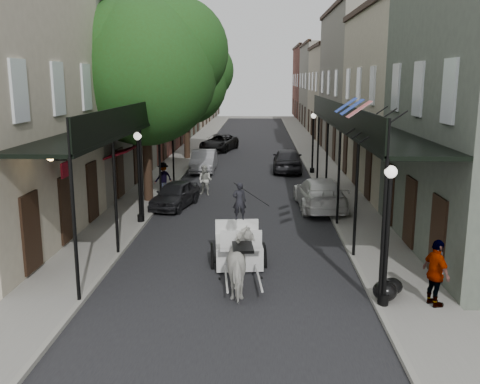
# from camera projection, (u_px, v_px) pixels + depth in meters

# --- Properties ---
(ground) EXTENTS (140.00, 140.00, 0.00)m
(ground) POSITION_uv_depth(u_px,v_px,m) (232.00, 279.00, 16.19)
(ground) COLOR gray
(ground) RESTS_ON ground
(road) EXTENTS (8.00, 90.00, 0.01)m
(road) POSITION_uv_depth(u_px,v_px,m) (248.00, 169.00, 35.73)
(road) COLOR black
(road) RESTS_ON ground
(sidewalk_left) EXTENTS (2.20, 90.00, 0.12)m
(sidewalk_left) POSITION_uv_depth(u_px,v_px,m) (173.00, 167.00, 35.91)
(sidewalk_left) COLOR gray
(sidewalk_left) RESTS_ON ground
(sidewalk_right) EXTENTS (2.20, 90.00, 0.12)m
(sidewalk_right) POSITION_uv_depth(u_px,v_px,m) (323.00, 168.00, 35.53)
(sidewalk_right) COLOR gray
(sidewalk_right) RESTS_ON ground
(building_row_left) EXTENTS (5.00, 80.00, 10.50)m
(building_row_left) POSITION_uv_depth(u_px,v_px,m) (148.00, 86.00, 44.73)
(building_row_left) COLOR #B5AA91
(building_row_left) RESTS_ON ground
(building_row_right) EXTENTS (5.00, 80.00, 10.50)m
(building_row_right) POSITION_uv_depth(u_px,v_px,m) (355.00, 87.00, 44.08)
(building_row_right) COLOR slate
(building_row_right) RESTS_ON ground
(gallery_left) EXTENTS (2.20, 18.05, 4.88)m
(gallery_left) POSITION_uv_depth(u_px,v_px,m) (126.00, 124.00, 22.34)
(gallery_left) COLOR black
(gallery_left) RESTS_ON sidewalk_left
(gallery_right) EXTENTS (2.20, 18.05, 4.88)m
(gallery_right) POSITION_uv_depth(u_px,v_px,m) (356.00, 125.00, 21.98)
(gallery_right) COLOR black
(gallery_right) RESTS_ON sidewalk_right
(tree_near) EXTENTS (7.31, 6.80, 9.63)m
(tree_near) POSITION_uv_depth(u_px,v_px,m) (153.00, 66.00, 24.93)
(tree_near) COLOR #382619
(tree_near) RESTS_ON sidewalk_left
(tree_far) EXTENTS (6.45, 6.00, 8.61)m
(tree_far) POSITION_uv_depth(u_px,v_px,m) (191.00, 79.00, 38.75)
(tree_far) COLOR #382619
(tree_far) RESTS_ON sidewalk_left
(lamppost_right_near) EXTENTS (0.32, 0.32, 3.71)m
(lamppost_right_near) POSITION_uv_depth(u_px,v_px,m) (387.00, 234.00, 13.65)
(lamppost_right_near) COLOR black
(lamppost_right_near) RESTS_ON sidewalk_right
(lamppost_left) EXTENTS (0.32, 0.32, 3.71)m
(lamppost_left) POSITION_uv_depth(u_px,v_px,m) (139.00, 176.00, 21.78)
(lamppost_left) COLOR black
(lamppost_left) RESTS_ON sidewalk_left
(lamppost_right_far) EXTENTS (0.32, 0.32, 3.71)m
(lamppost_right_far) POSITION_uv_depth(u_px,v_px,m) (313.00, 142.00, 33.19)
(lamppost_right_far) COLOR black
(lamppost_right_far) RESTS_ON sidewalk_right
(horse) EXTENTS (1.12, 2.11, 1.71)m
(horse) POSITION_uv_depth(u_px,v_px,m) (243.00, 263.00, 15.02)
(horse) COLOR beige
(horse) RESTS_ON ground
(carriage) EXTENTS (1.92, 2.66, 2.87)m
(carriage) POSITION_uv_depth(u_px,v_px,m) (238.00, 228.00, 17.57)
(carriage) COLOR black
(carriage) RESTS_ON ground
(pedestrian_walking) EXTENTS (0.93, 0.84, 1.58)m
(pedestrian_walking) POSITION_uv_depth(u_px,v_px,m) (205.00, 180.00, 27.54)
(pedestrian_walking) COLOR #B2B2A7
(pedestrian_walking) RESTS_ON ground
(pedestrian_sidewalk_left) EXTENTS (1.14, 1.11, 1.57)m
(pedestrian_sidewalk_left) POSITION_uv_depth(u_px,v_px,m) (163.00, 177.00, 27.73)
(pedestrian_sidewalk_left) COLOR gray
(pedestrian_sidewalk_left) RESTS_ON sidewalk_left
(pedestrian_sidewalk_right) EXTENTS (0.73, 1.13, 1.79)m
(pedestrian_sidewalk_right) POSITION_uv_depth(u_px,v_px,m) (436.00, 273.00, 13.82)
(pedestrian_sidewalk_right) COLOR gray
(pedestrian_sidewalk_right) RESTS_ON sidewalk_right
(car_left_near) EXTENTS (2.22, 3.87, 1.24)m
(car_left_near) POSITION_uv_depth(u_px,v_px,m) (175.00, 194.00, 24.97)
(car_left_near) COLOR black
(car_left_near) RESTS_ON ground
(car_left_mid) EXTENTS (1.53, 4.26, 1.40)m
(car_left_mid) POSITION_uv_depth(u_px,v_px,m) (204.00, 161.00, 34.51)
(car_left_mid) COLOR gray
(car_left_mid) RESTS_ON ground
(car_left_far) EXTENTS (3.31, 5.25, 1.35)m
(car_left_far) POSITION_uv_depth(u_px,v_px,m) (219.00, 143.00, 44.37)
(car_left_far) COLOR black
(car_left_far) RESTS_ON ground
(car_right_near) EXTENTS (2.27, 5.09, 1.45)m
(car_right_near) POSITION_uv_depth(u_px,v_px,m) (320.00, 193.00, 24.70)
(car_right_near) COLOR silver
(car_right_near) RESTS_ON ground
(car_right_far) EXTENTS (1.97, 4.63, 1.56)m
(car_right_far) POSITION_uv_depth(u_px,v_px,m) (288.00, 160.00, 34.51)
(car_right_far) COLOR black
(car_right_far) RESTS_ON ground
(trash_bags) EXTENTS (0.91, 1.06, 0.55)m
(trash_bags) POSITION_uv_depth(u_px,v_px,m) (388.00, 289.00, 14.43)
(trash_bags) COLOR black
(trash_bags) RESTS_ON sidewalk_right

